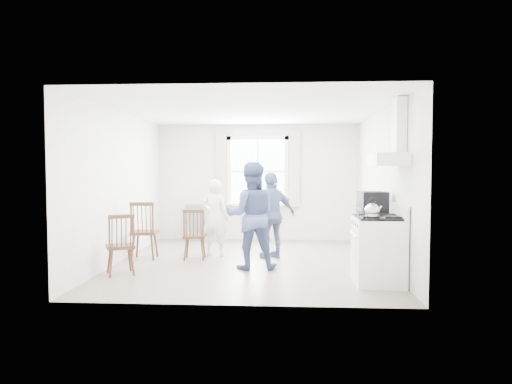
% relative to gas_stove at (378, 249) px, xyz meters
% --- Properties ---
extents(room_shell, '(4.62, 5.12, 2.64)m').
position_rel_gas_stove_xyz_m(room_shell, '(-1.91, 1.35, 0.82)').
color(room_shell, gray).
rests_on(room_shell, ground).
extents(window_assembly, '(1.88, 0.24, 1.70)m').
position_rel_gas_stove_xyz_m(window_assembly, '(-1.91, 3.80, 0.98)').
color(window_assembly, white).
rests_on(window_assembly, room_shell).
extents(range_hood, '(0.45, 0.76, 0.94)m').
position_rel_gas_stove_xyz_m(range_hood, '(0.16, -0.00, 1.42)').
color(range_hood, white).
rests_on(range_hood, room_shell).
extents(shelf_unit, '(0.40, 0.30, 0.80)m').
position_rel_gas_stove_xyz_m(shelf_unit, '(-3.31, 3.68, -0.08)').
color(shelf_unit, slate).
rests_on(shelf_unit, ground).
extents(gas_stove, '(0.68, 0.76, 1.12)m').
position_rel_gas_stove_xyz_m(gas_stove, '(0.00, 0.00, 0.00)').
color(gas_stove, white).
rests_on(gas_stove, ground).
extents(kettle, '(0.19, 0.19, 0.28)m').
position_rel_gas_stove_xyz_m(kettle, '(-0.13, -0.18, 0.56)').
color(kettle, silver).
rests_on(kettle, gas_stove).
extents(low_cabinet, '(0.50, 0.55, 0.90)m').
position_rel_gas_stove_xyz_m(low_cabinet, '(0.07, 0.70, -0.03)').
color(low_cabinet, white).
rests_on(low_cabinet, ground).
extents(stereo_stack, '(0.45, 0.41, 0.36)m').
position_rel_gas_stove_xyz_m(stereo_stack, '(0.04, 0.65, 0.60)').
color(stereo_stack, black).
rests_on(stereo_stack, low_cabinet).
extents(cardboard_box, '(0.29, 0.24, 0.16)m').
position_rel_gas_stove_xyz_m(cardboard_box, '(0.05, 0.61, 0.49)').
color(cardboard_box, '#996E4A').
rests_on(cardboard_box, low_cabinet).
extents(windsor_chair_a, '(0.47, 0.46, 1.04)m').
position_rel_gas_stove_xyz_m(windsor_chair_a, '(-3.80, 1.42, 0.15)').
color(windsor_chair_a, '#3F2514').
rests_on(windsor_chair_a, ground).
extents(windsor_chair_b, '(0.41, 0.40, 0.91)m').
position_rel_gas_stove_xyz_m(windsor_chair_b, '(-2.90, 1.43, 0.07)').
color(windsor_chair_b, '#3F2514').
rests_on(windsor_chair_b, ground).
extents(windsor_chair_c, '(0.53, 0.52, 0.94)m').
position_rel_gas_stove_xyz_m(windsor_chair_c, '(-3.76, 0.23, 0.09)').
color(windsor_chair_c, '#3F2514').
rests_on(windsor_chair_c, ground).
extents(person_left, '(0.61, 0.61, 1.42)m').
position_rel_gas_stove_xyz_m(person_left, '(-2.59, 1.84, 0.23)').
color(person_left, white).
rests_on(person_left, ground).
extents(person_mid, '(0.92, 0.92, 1.72)m').
position_rel_gas_stove_xyz_m(person_mid, '(-1.85, 0.83, 0.37)').
color(person_mid, '#495687').
rests_on(person_mid, ground).
extents(person_right, '(1.24, 1.24, 1.55)m').
position_rel_gas_stove_xyz_m(person_right, '(-1.54, 1.73, 0.29)').
color(person_right, navy).
rests_on(person_right, ground).
extents(potted_plant, '(0.19, 0.19, 0.32)m').
position_rel_gas_stove_xyz_m(potted_plant, '(-1.68, 3.71, 0.53)').
color(potted_plant, '#316F38').
rests_on(potted_plant, window_assembly).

